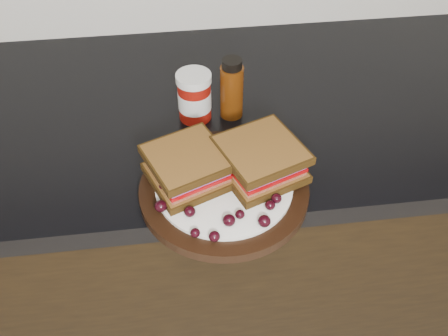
# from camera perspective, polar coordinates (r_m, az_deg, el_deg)

# --- Properties ---
(base_cabinets) EXTENTS (3.96, 0.58, 0.86)m
(base_cabinets) POSITION_cam_1_polar(r_m,az_deg,el_deg) (1.35, -7.92, -9.35)
(base_cabinets) COLOR black
(base_cabinets) RESTS_ON ground_plane
(countertop) EXTENTS (3.98, 0.60, 0.04)m
(countertop) POSITION_cam_1_polar(r_m,az_deg,el_deg) (1.03, -10.38, 5.58)
(countertop) COLOR black
(countertop) RESTS_ON base_cabinets
(plate) EXTENTS (0.28, 0.28, 0.02)m
(plate) POSITION_cam_1_polar(r_m,az_deg,el_deg) (0.83, 0.00, -2.51)
(plate) COLOR black
(plate) RESTS_ON countertop
(sandwich_left) EXTENTS (0.16, 0.16, 0.05)m
(sandwich_left) POSITION_cam_1_polar(r_m,az_deg,el_deg) (0.81, -4.21, 0.11)
(sandwich_left) COLOR brown
(sandwich_left) RESTS_ON plate
(sandwich_right) EXTENTS (0.16, 0.16, 0.06)m
(sandwich_right) POSITION_cam_1_polar(r_m,az_deg,el_deg) (0.82, 4.20, 0.96)
(sandwich_right) COLOR brown
(sandwich_right) RESTS_ON plate
(grape_0) EXTENTS (0.02, 0.02, 0.02)m
(grape_0) POSITION_cam_1_polar(r_m,az_deg,el_deg) (0.78, -7.23, -4.35)
(grape_0) COLOR black
(grape_0) RESTS_ON plate
(grape_1) EXTENTS (0.02, 0.02, 0.02)m
(grape_1) POSITION_cam_1_polar(r_m,az_deg,el_deg) (0.77, -3.93, -4.99)
(grape_1) COLOR black
(grape_1) RESTS_ON plate
(grape_2) EXTENTS (0.02, 0.02, 0.01)m
(grape_2) POSITION_cam_1_polar(r_m,az_deg,el_deg) (0.74, -3.31, -7.41)
(grape_2) COLOR black
(grape_2) RESTS_ON plate
(grape_3) EXTENTS (0.02, 0.02, 0.02)m
(grape_3) POSITION_cam_1_polar(r_m,az_deg,el_deg) (0.74, -1.11, -7.82)
(grape_3) COLOR black
(grape_3) RESTS_ON plate
(grape_4) EXTENTS (0.02, 0.02, 0.02)m
(grape_4) POSITION_cam_1_polar(r_m,az_deg,el_deg) (0.75, 0.57, -6.00)
(grape_4) COLOR black
(grape_4) RESTS_ON plate
(grape_5) EXTENTS (0.02, 0.02, 0.01)m
(grape_5) POSITION_cam_1_polar(r_m,az_deg,el_deg) (0.76, 1.83, -5.32)
(grape_5) COLOR black
(grape_5) RESTS_ON plate
(grape_6) EXTENTS (0.02, 0.02, 0.02)m
(grape_6) POSITION_cam_1_polar(r_m,az_deg,el_deg) (0.75, 4.63, -6.07)
(grape_6) COLOR black
(grape_6) RESTS_ON plate
(grape_7) EXTENTS (0.02, 0.02, 0.02)m
(grape_7) POSITION_cam_1_polar(r_m,az_deg,el_deg) (0.78, 5.29, -4.26)
(grape_7) COLOR black
(grape_7) RESTS_ON plate
(grape_8) EXTENTS (0.02, 0.02, 0.02)m
(grape_8) POSITION_cam_1_polar(r_m,az_deg,el_deg) (0.79, 6.01, -3.48)
(grape_8) COLOR black
(grape_8) RESTS_ON plate
(grape_9) EXTENTS (0.02, 0.02, 0.02)m
(grape_9) POSITION_cam_1_polar(r_m,az_deg,el_deg) (0.81, 4.49, -1.94)
(grape_9) COLOR black
(grape_9) RESTS_ON plate
(grape_10) EXTENTS (0.02, 0.02, 0.02)m
(grape_10) POSITION_cam_1_polar(r_m,az_deg,el_deg) (0.84, 5.16, 0.38)
(grape_10) COLOR black
(grape_10) RESTS_ON plate
(grape_11) EXTENTS (0.02, 0.02, 0.01)m
(grape_11) POSITION_cam_1_polar(r_m,az_deg,el_deg) (0.84, 3.40, 0.21)
(grape_11) COLOR black
(grape_11) RESTS_ON plate
(grape_12) EXTENTS (0.02, 0.02, 0.02)m
(grape_12) POSITION_cam_1_polar(r_m,az_deg,el_deg) (0.85, 3.38, 1.45)
(grape_12) COLOR black
(grape_12) RESTS_ON plate
(grape_13) EXTENTS (0.02, 0.02, 0.02)m
(grape_13) POSITION_cam_1_polar(r_m,az_deg,el_deg) (0.84, -5.58, 0.14)
(grape_13) COLOR black
(grape_13) RESTS_ON plate
(grape_14) EXTENTS (0.02, 0.02, 0.02)m
(grape_14) POSITION_cam_1_polar(r_m,az_deg,el_deg) (0.82, -6.08, -0.66)
(grape_14) COLOR black
(grape_14) RESTS_ON plate
(grape_15) EXTENTS (0.02, 0.02, 0.02)m
(grape_15) POSITION_cam_1_polar(r_m,az_deg,el_deg) (0.80, -4.61, -2.33)
(grape_15) COLOR black
(grape_15) RESTS_ON plate
(grape_16) EXTENTS (0.02, 0.02, 0.02)m
(grape_16) POSITION_cam_1_polar(r_m,az_deg,el_deg) (0.84, -4.81, 0.36)
(grape_16) COLOR black
(grape_16) RESTS_ON plate
(grape_17) EXTENTS (0.02, 0.02, 0.02)m
(grape_17) POSITION_cam_1_polar(r_m,az_deg,el_deg) (0.82, -4.41, -0.75)
(grape_17) COLOR black
(grape_17) RESTS_ON plate
(grape_18) EXTENTS (0.02, 0.02, 0.02)m
(grape_18) POSITION_cam_1_polar(r_m,az_deg,el_deg) (0.80, -6.89, -2.32)
(grape_18) COLOR black
(grape_18) RESTS_ON plate
(condiment_jar) EXTENTS (0.08, 0.08, 0.10)m
(condiment_jar) POSITION_cam_1_polar(r_m,az_deg,el_deg) (0.95, -3.40, 8.17)
(condiment_jar) COLOR maroon
(condiment_jar) RESTS_ON countertop
(oil_bottle) EXTENTS (0.05, 0.05, 0.12)m
(oil_bottle) POSITION_cam_1_polar(r_m,az_deg,el_deg) (0.95, 0.88, 9.10)
(oil_bottle) COLOR #4B2107
(oil_bottle) RESTS_ON countertop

